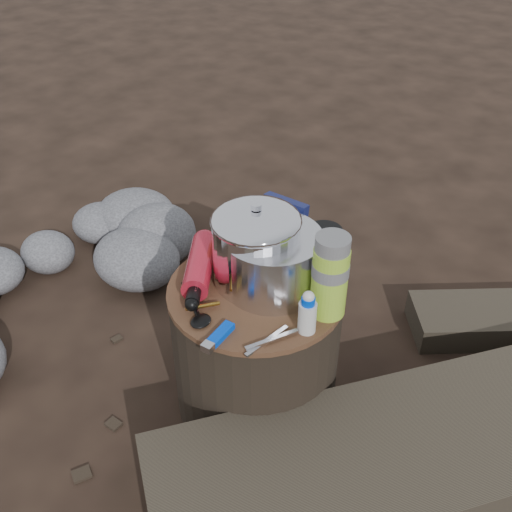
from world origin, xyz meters
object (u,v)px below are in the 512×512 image
Objects in this scene: camping_pot at (256,246)px; travel_mug at (323,251)px; fuel_bottle at (200,265)px; thermos at (330,276)px; stump at (256,348)px.

travel_mug is at bearing 50.01° from camping_pot.
thermos is (0.31, 0.07, 0.07)m from fuel_bottle.
fuel_bottle is at bearing -164.48° from stump.
thermos is (0.19, 0.00, -0.00)m from camping_pot.
thermos reaches higher than stump.
stump is at bearing -54.16° from camping_pot.
stump is 0.34m from thermos.
travel_mug is at bearing 6.96° from fuel_bottle.
camping_pot is 0.19m from thermos.
thermos is (0.17, 0.03, 0.29)m from stump.
camping_pot is at bearing -4.39° from fuel_bottle.
fuel_bottle is at bearing -167.18° from thermos.
stump is 3.51× the size of travel_mug.
fuel_bottle is (-0.12, -0.07, -0.07)m from camping_pot.
stump is at bearing -119.04° from travel_mug.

